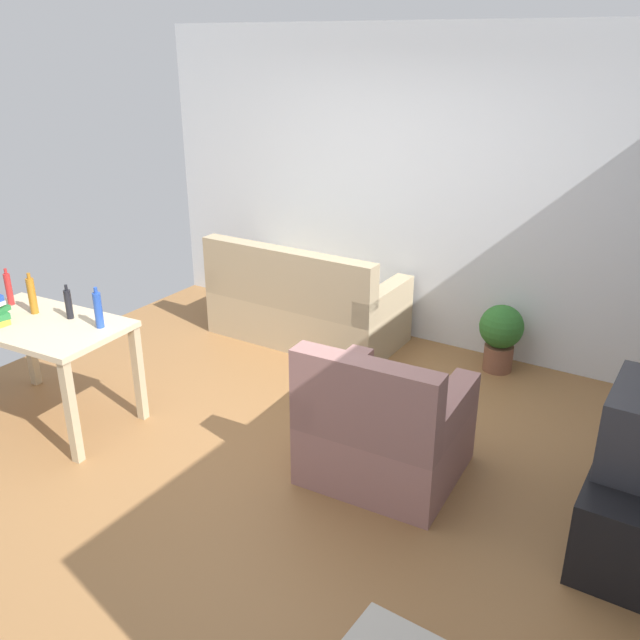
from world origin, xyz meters
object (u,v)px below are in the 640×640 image
at_px(armchair, 383,431).
at_px(bottle_amber, 32,295).
at_px(desk, 42,337).
at_px(bottle_blue, 98,310).
at_px(tv_stand, 633,501).
at_px(couch, 304,307).
at_px(bottle_red, 9,289).
at_px(bottle_dark, 68,304).
at_px(potted_plant, 501,333).

distance_m(armchair, bottle_amber, 2.63).
xyz_separation_m(desk, bottle_blue, (0.43, 0.16, 0.24)).
xyz_separation_m(tv_stand, bottle_blue, (-3.33, -0.68, 0.65)).
bearing_deg(bottle_amber, armchair, 12.38).
relative_size(couch, desk, 1.37).
bearing_deg(armchair, bottle_red, 7.84).
xyz_separation_m(couch, armchair, (1.58, -1.52, 0.01)).
bearing_deg(tv_stand, desk, 102.62).
bearing_deg(bottle_dark, armchair, 12.23).
distance_m(potted_plant, armchair, 1.84).
height_order(potted_plant, bottle_red, bottle_red).
bearing_deg(bottle_blue, bottle_amber, -173.23).
xyz_separation_m(armchair, bottle_red, (-2.79, -0.53, 0.56)).
bearing_deg(desk, bottle_amber, 147.70).
height_order(couch, bottle_dark, bottle_dark).
distance_m(couch, bottle_blue, 2.11).
bearing_deg(tv_stand, couch, 66.19).
relative_size(couch, bottle_dark, 6.90).
distance_m(couch, bottle_red, 2.46).
relative_size(bottle_amber, bottle_dark, 1.21).
height_order(tv_stand, bottle_amber, bottle_amber).
xyz_separation_m(desk, potted_plant, (2.48, 2.48, -0.32)).
height_order(armchair, bottle_amber, bottle_amber).
relative_size(armchair, bottle_red, 3.40).
bearing_deg(bottle_blue, desk, -159.25).
relative_size(desk, bottle_dark, 5.03).
xyz_separation_m(armchair, bottle_dark, (-2.21, -0.48, 0.55)).
bearing_deg(couch, bottle_red, 59.43).
distance_m(tv_stand, bottle_amber, 4.05).
height_order(tv_stand, bottle_red, bottle_red).
height_order(tv_stand, bottle_blue, bottle_blue).
relative_size(bottle_red, bottle_blue, 0.97).
height_order(potted_plant, bottle_amber, bottle_amber).
height_order(couch, bottle_red, bottle_red).
bearing_deg(tv_stand, armchair, 98.01).
bearing_deg(bottle_dark, couch, 72.46).
bearing_deg(bottle_red, armchair, 10.81).
relative_size(potted_plant, bottle_blue, 1.99).
xyz_separation_m(couch, potted_plant, (1.72, 0.31, 0.02)).
relative_size(tv_stand, bottle_dark, 4.45).
relative_size(desk, armchair, 1.32).
bearing_deg(bottle_blue, bottle_dark, -179.98).
height_order(couch, potted_plant, couch).
height_order(bottle_amber, bottle_blue, bottle_amber).
relative_size(couch, bottle_blue, 5.96).
bearing_deg(armchair, bottle_amber, 9.40).
height_order(couch, bottle_blue, bottle_blue).
height_order(armchair, bottle_dark, bottle_dark).
distance_m(tv_stand, potted_plant, 2.08).
bearing_deg(armchair, bottle_blue, 11.11).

